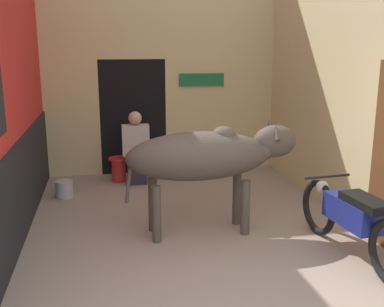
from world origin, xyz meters
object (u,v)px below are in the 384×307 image
at_px(plastic_stool, 119,168).
at_px(cow, 208,156).
at_px(shopkeeper_seated, 136,146).
at_px(motorcycle_near, 352,218).
at_px(bucket, 64,189).

bearing_deg(plastic_stool, cow, -67.63).
xyz_separation_m(shopkeeper_seated, plastic_stool, (-0.29, 0.13, -0.41)).
distance_m(motorcycle_near, shopkeeper_seated, 3.85).
distance_m(motorcycle_near, plastic_stool, 4.13).
xyz_separation_m(shopkeeper_seated, bucket, (-1.15, -0.57, -0.50)).
relative_size(cow, motorcycle_near, 1.07).
relative_size(cow, shopkeeper_seated, 1.76).
height_order(cow, motorcycle_near, cow).
xyz_separation_m(cow, shopkeeper_seated, (-0.70, 2.27, -0.34)).
bearing_deg(cow, shopkeeper_seated, 107.04).
xyz_separation_m(cow, plastic_stool, (-0.99, 2.41, -0.74)).
bearing_deg(cow, bucket, 137.36).
bearing_deg(shopkeeper_seated, motorcycle_near, -57.73).
xyz_separation_m(motorcycle_near, plastic_stool, (-2.35, 3.39, -0.23)).
bearing_deg(bucket, shopkeeper_seated, 26.55).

